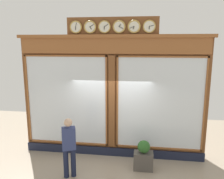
{
  "coord_description": "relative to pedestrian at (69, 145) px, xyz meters",
  "views": [
    {
      "loc": [
        -0.99,
        7.02,
        3.66
      ],
      "look_at": [
        0.0,
        0.0,
        2.22
      ],
      "focal_mm": 37.18,
      "sensor_mm": 36.0,
      "label": 1
    }
  ],
  "objects": [
    {
      "name": "shop_facade",
      "position": [
        -0.98,
        -1.53,
        1.05
      ],
      "size": [
        5.96,
        0.42,
        4.4
      ],
      "color": "brown",
      "rests_on": "ground_plane"
    },
    {
      "name": "planter_box",
      "position": [
        -2.01,
        -0.68,
        -0.67
      ],
      "size": [
        0.56,
        0.36,
        0.52
      ],
      "primitive_type": "cube",
      "color": "#4C4742",
      "rests_on": "ground_plane"
    },
    {
      "name": "planter_shrub",
      "position": [
        -2.01,
        -0.68,
        -0.22
      ],
      "size": [
        0.36,
        0.36,
        0.36
      ],
      "primitive_type": "sphere",
      "color": "#285623",
      "rests_on": "planter_box"
    },
    {
      "name": "pedestrian",
      "position": [
        0.0,
        0.0,
        0.0
      ],
      "size": [
        0.42,
        0.34,
        1.69
      ],
      "color": "#191E38",
      "rests_on": "ground_plane"
    }
  ]
}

